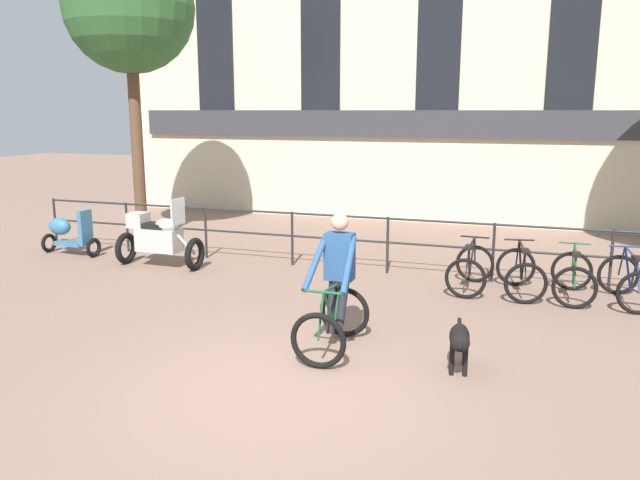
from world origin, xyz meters
The scene contains 12 objects.
ground_plane centered at (0.00, 0.00, 0.00)m, with size 60.00×60.00×0.00m, color #846656.
canal_railing centered at (0.00, 5.20, 0.71)m, with size 15.05×0.05×1.05m.
building_facade centered at (0.00, 10.99, 4.45)m, with size 18.00×0.72×8.94m.
cyclist_with_bike centered at (0.20, 1.36, 0.76)m, with size 0.69×1.18×1.70m.
dog centered at (1.76, 1.06, 0.40)m, with size 0.30×0.94×0.59m.
parked_motorcycle centered at (-4.24, 4.25, 0.56)m, with size 1.67×0.65×1.35m.
parked_bicycle_near_lamp centered at (1.56, 4.54, 0.36)m, with size 0.72×1.14×0.86m.
parked_bicycle_mid_left centered at (2.35, 4.54, 0.36)m, with size 0.84×1.21×0.86m.
parked_bicycle_mid_right centered at (3.15, 4.54, 0.36)m, with size 0.67×1.12×0.86m.
parked_bicycle_far_end centered at (3.95, 4.54, 0.36)m, with size 0.82×1.20×0.86m.
parked_scooter centered at (-6.60, 4.55, 0.46)m, with size 1.30×0.48×0.96m.
tree_canalside_left centered at (-5.92, 6.15, 5.06)m, with size 2.77×2.77×6.48m.
Camera 1 is at (2.41, -5.77, 2.95)m, focal length 35.00 mm.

